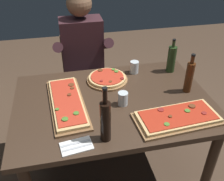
{
  "coord_description": "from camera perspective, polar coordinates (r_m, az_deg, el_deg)",
  "views": [
    {
      "loc": [
        -0.32,
        -1.43,
        1.81
      ],
      "look_at": [
        0.0,
        0.05,
        0.79
      ],
      "focal_mm": 40.69,
      "sensor_mm": 36.0,
      "label": 1
    }
  ],
  "objects": [
    {
      "name": "ground_plane",
      "position": [
        2.33,
        0.27,
        -17.07
      ],
      "size": [
        6.4,
        6.4,
        0.0
      ],
      "primitive_type": "plane",
      "color": "#4C3828"
    },
    {
      "name": "dining_table",
      "position": [
        1.87,
        0.32,
        -4.53
      ],
      "size": [
        1.4,
        0.96,
        0.74
      ],
      "color": "#3D2B1E",
      "rests_on": "ground_plane"
    },
    {
      "name": "pizza_rectangular_front",
      "position": [
        1.68,
        14.55,
        -5.9
      ],
      "size": [
        0.57,
        0.3,
        0.05
      ],
      "color": "olive",
      "rests_on": "dining_table"
    },
    {
      "name": "pizza_rectangular_left",
      "position": [
        1.79,
        -10.06,
        -2.65
      ],
      "size": [
        0.28,
        0.65,
        0.05
      ],
      "color": "brown",
      "rests_on": "dining_table"
    },
    {
      "name": "pizza_round_far",
      "position": [
        2.02,
        -1.07,
        2.71
      ],
      "size": [
        0.33,
        0.33,
        0.05
      ],
      "color": "olive",
      "rests_on": "dining_table"
    },
    {
      "name": "wine_bottle_dark",
      "position": [
        1.93,
        16.92,
        3.09
      ],
      "size": [
        0.06,
        0.06,
        0.3
      ],
      "color": "#47230F",
      "rests_on": "dining_table"
    },
    {
      "name": "oil_bottle_amber",
      "position": [
        1.42,
        -1.48,
        -6.72
      ],
      "size": [
        0.06,
        0.06,
        0.36
      ],
      "color": "black",
      "rests_on": "dining_table"
    },
    {
      "name": "vinegar_bottle_green",
      "position": [
        2.17,
        13.23,
        6.96
      ],
      "size": [
        0.07,
        0.07,
        0.29
      ],
      "color": "#233819",
      "rests_on": "dining_table"
    },
    {
      "name": "tumbler_near_camera",
      "position": [
        2.13,
        5.03,
        5.08
      ],
      "size": [
        0.07,
        0.07,
        0.1
      ],
      "color": "silver",
      "rests_on": "dining_table"
    },
    {
      "name": "tumbler_far_side",
      "position": [
        1.75,
        2.47,
        -1.99
      ],
      "size": [
        0.07,
        0.07,
        0.1
      ],
      "color": "silver",
      "rests_on": "dining_table"
    },
    {
      "name": "napkin_cutlery_set",
      "position": [
        1.49,
        -7.99,
        -12.25
      ],
      "size": [
        0.19,
        0.13,
        0.01
      ],
      "color": "white",
      "rests_on": "dining_table"
    },
    {
      "name": "diner_chair",
      "position": [
        2.65,
        -6.44,
        3.73
      ],
      "size": [
        0.44,
        0.44,
        0.87
      ],
      "color": "#3D2B1E",
      "rests_on": "ground_plane"
    },
    {
      "name": "seated_diner",
      "position": [
        2.42,
        -6.49,
        7.57
      ],
      "size": [
        0.53,
        0.41,
        1.33
      ],
      "color": "#23232D",
      "rests_on": "ground_plane"
    }
  ]
}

